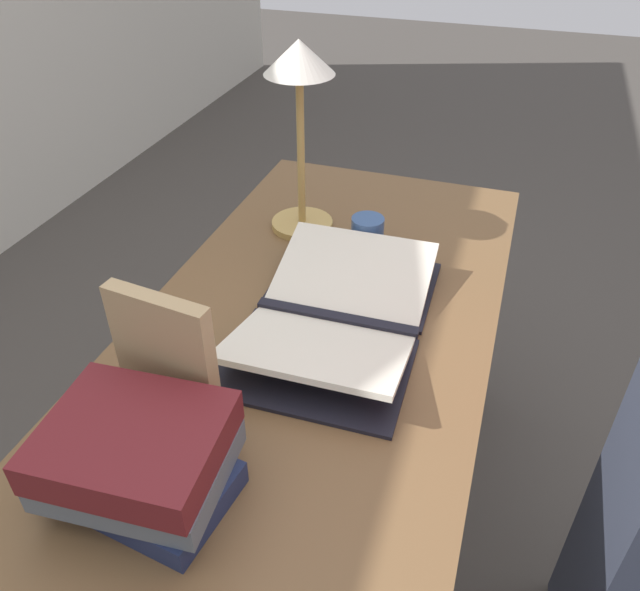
% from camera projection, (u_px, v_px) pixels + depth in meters
% --- Properties ---
extents(ground_plane, '(12.00, 12.00, 0.00)m').
position_uv_depth(ground_plane, '(309.00, 552.00, 1.63)').
color(ground_plane, '#47423D').
extents(reading_desk, '(1.54, 0.70, 0.73)m').
position_uv_depth(reading_desk, '(306.00, 374.00, 1.26)').
color(reading_desk, brown).
rests_on(reading_desk, ground_plane).
extents(open_book, '(0.54, 0.35, 0.07)m').
position_uv_depth(open_book, '(337.00, 314.00, 1.23)').
color(open_book, black).
rests_on(open_book, reading_desk).
extents(book_stack_tall, '(0.22, 0.27, 0.14)m').
position_uv_depth(book_stack_tall, '(139.00, 460.00, 0.88)').
color(book_stack_tall, '#1E284C').
rests_on(book_stack_tall, reading_desk).
extents(book_standing_upright, '(0.05, 0.18, 0.25)m').
position_uv_depth(book_standing_upright, '(166.00, 361.00, 0.97)').
color(book_standing_upright, tan).
rests_on(book_standing_upright, reading_desk).
extents(reading_lamp, '(0.16, 0.16, 0.45)m').
position_uv_depth(reading_lamp, '(300.00, 93.00, 1.36)').
color(reading_lamp, tan).
rests_on(reading_lamp, reading_desk).
extents(coffee_mug, '(0.10, 0.08, 0.09)m').
position_uv_depth(coffee_mug, '(367.00, 235.00, 1.43)').
color(coffee_mug, '#335184').
rests_on(coffee_mug, reading_desk).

